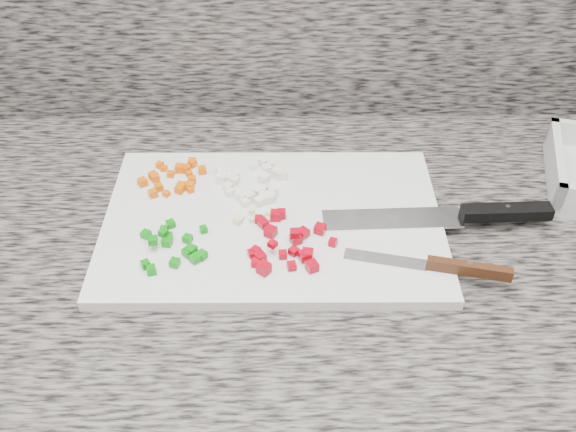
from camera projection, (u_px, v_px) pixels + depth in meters
The scene contains 10 objects.
cabinet at pixel (269, 426), 1.16m from camera, with size 3.92×0.62×0.86m, color beige.
countertop at pixel (263, 245), 0.86m from camera, with size 3.96×0.64×0.04m, color #68625B.
cutting_board at pixel (273, 222), 0.86m from camera, with size 0.45×0.30×0.01m, color white.
carrot_pile at pixel (175, 177), 0.91m from camera, with size 0.10×0.09×0.01m.
onion_pile at pixel (255, 182), 0.90m from camera, with size 0.10×0.11×0.01m.
green_pepper_pile at pixel (174, 246), 0.80m from camera, with size 0.09×0.10×0.02m.
red_pepper_pile at pixel (285, 243), 0.81m from camera, with size 0.11×0.12×0.02m.
garlic_pile at pixel (254, 217), 0.85m from camera, with size 0.05×0.03×0.01m.
chef_knife at pixel (467, 214), 0.85m from camera, with size 0.30×0.05×0.02m.
paring_knife at pixel (447, 266), 0.77m from camera, with size 0.20×0.06×0.02m.
Camera 1 is at (0.03, 0.81, 1.48)m, focal length 40.00 mm.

